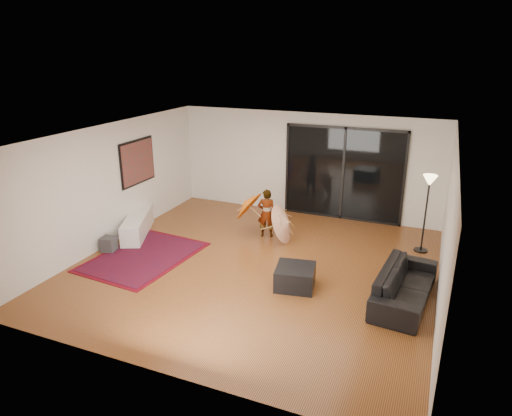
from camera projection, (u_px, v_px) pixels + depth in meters
The scene contains 17 objects.
floor at pixel (255, 266), 9.36m from camera, with size 7.00×7.00×0.00m, color #99522A.
ceiling at pixel (255, 135), 8.47m from camera, with size 7.00×7.00×0.00m, color white.
wall_back at pixel (306, 164), 11.97m from camera, with size 7.00×7.00×0.00m, color silver.
wall_front at pixel (151, 285), 5.86m from camera, with size 7.00×7.00×0.00m, color silver.
wall_left at pixel (110, 185), 10.17m from camera, with size 7.00×7.00×0.00m, color silver.
wall_right at pixel (447, 230), 7.65m from camera, with size 7.00×7.00×0.00m, color silver.
sliding_door at pixel (343, 174), 11.63m from camera, with size 3.06×0.07×2.40m.
painting at pixel (138, 162), 10.93m from camera, with size 0.04×1.28×1.08m.
media_console at pixel (138, 225), 10.90m from camera, with size 0.44×1.75×0.49m, color white.
speaker at pixel (109, 244), 10.00m from camera, with size 0.29×0.29×0.33m, color #424244.
persian_rug at pixel (144, 256), 9.78m from camera, with size 2.01×2.65×0.02m.
sofa at pixel (405, 285), 8.00m from camera, with size 2.08×0.81×0.61m, color black.
ottoman at pixel (295, 277), 8.50m from camera, with size 0.71×0.71×0.40m, color black.
floor_lamp at pixel (428, 192), 9.62m from camera, with size 0.30×0.30×1.73m.
child at pixel (267, 213), 10.67m from camera, with size 0.42×0.28×1.16m, color #999999.
parasol_orange at pixel (244, 205), 10.77m from camera, with size 0.64×0.83×0.88m.
parasol_white at pixel (289, 222), 10.35m from camera, with size 0.53×0.92×0.95m.
Camera 1 is at (3.24, -7.79, 4.24)m, focal length 32.00 mm.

